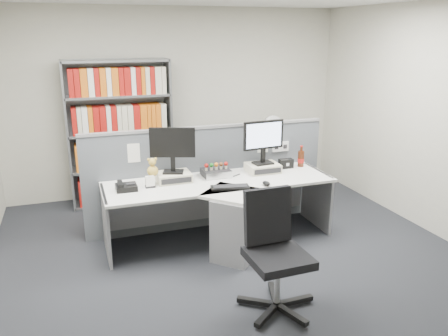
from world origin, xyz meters
name	(u,v)px	position (x,y,z in m)	size (l,w,h in m)	color
ground	(245,272)	(0.00, 0.00, 0.00)	(5.50, 5.50, 0.00)	#292B30
room_shell	(247,95)	(0.00, 0.00, 1.79)	(5.04, 5.54, 2.72)	beige
partition	(208,176)	(0.00, 1.25, 0.65)	(3.00, 0.08, 1.27)	#555A60
desk	(226,209)	(0.00, 0.60, 0.46)	(2.60, 1.20, 0.72)	white
monitor_riser_left	(174,177)	(-0.49, 0.98, 0.77)	(0.38, 0.31, 0.10)	beige
monitor_riser_right	(263,168)	(0.61, 0.98, 0.77)	(0.38, 0.31, 0.10)	beige
monitor_left	(173,146)	(-0.49, 0.98, 1.13)	(0.49, 0.23, 0.52)	black
monitor_right	(263,138)	(0.61, 0.98, 1.13)	(0.52, 0.19, 0.53)	black
desktop_pc	(216,173)	(0.02, 1.00, 0.76)	(0.31, 0.28, 0.08)	black
figurines	(216,165)	(0.02, 0.99, 0.85)	(0.29, 0.05, 0.09)	beige
keyboard	(230,187)	(0.03, 0.53, 0.73)	(0.43, 0.23, 0.03)	black
mouse	(266,183)	(0.44, 0.50, 0.74)	(0.08, 0.12, 0.05)	black
desk_phone	(126,187)	(-1.04, 0.84, 0.76)	(0.22, 0.20, 0.10)	black
desk_calendar	(150,183)	(-0.78, 0.85, 0.77)	(0.11, 0.08, 0.13)	black
plush_toy	(153,168)	(-0.73, 0.92, 0.91)	(0.12, 0.12, 0.21)	gold
speaker	(286,163)	(0.95, 1.03, 0.78)	(0.17, 0.10, 0.11)	black
cola_bottle	(301,159)	(1.15, 1.03, 0.82)	(0.08, 0.08, 0.27)	#3F190A
shelving_unit	(120,135)	(-0.90, 2.44, 0.98)	(1.41, 0.40, 2.00)	gray
filing_cabinet	(271,173)	(1.20, 1.99, 0.35)	(0.45, 0.61, 0.70)	gray
desk_fan	(272,129)	(1.20, 1.99, 1.01)	(0.30, 0.18, 0.50)	white
office_chair	(274,248)	(0.02, -0.62, 0.56)	(0.66, 0.69, 1.04)	silver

